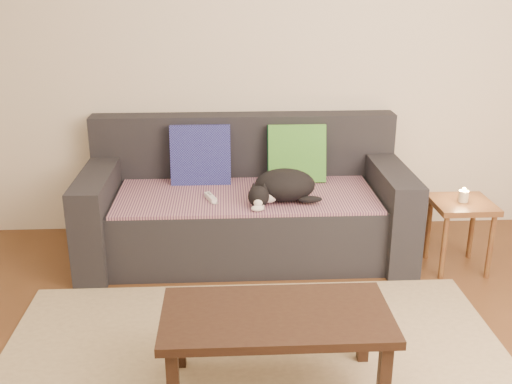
% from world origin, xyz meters
% --- Properties ---
extents(back_wall, '(4.50, 0.04, 2.60)m').
position_xyz_m(back_wall, '(0.00, 2.00, 1.30)').
color(back_wall, beige).
rests_on(back_wall, ground).
extents(sofa, '(2.10, 0.94, 0.87)m').
position_xyz_m(sofa, '(0.00, 1.57, 0.31)').
color(sofa, '#232328').
rests_on(sofa, ground).
extents(throw_blanket, '(1.66, 0.74, 0.02)m').
position_xyz_m(throw_blanket, '(0.00, 1.48, 0.43)').
color(throw_blanket, '#412546').
rests_on(throw_blanket, sofa).
extents(cushion_navy, '(0.40, 0.17, 0.41)m').
position_xyz_m(cushion_navy, '(-0.30, 1.74, 0.63)').
color(cushion_navy, '#181354').
rests_on(cushion_navy, throw_blanket).
extents(cushion_green, '(0.39, 0.18, 0.40)m').
position_xyz_m(cushion_green, '(0.35, 1.74, 0.63)').
color(cushion_green, '#0D5936').
rests_on(cushion_green, throw_blanket).
extents(cat, '(0.46, 0.34, 0.20)m').
position_xyz_m(cat, '(0.22, 1.34, 0.54)').
color(cat, black).
rests_on(cat, throw_blanket).
extents(wii_remote_a, '(0.08, 0.15, 0.03)m').
position_xyz_m(wii_remote_a, '(-0.23, 1.38, 0.46)').
color(wii_remote_a, white).
rests_on(wii_remote_a, throw_blanket).
extents(wii_remote_b, '(0.04, 0.15, 0.03)m').
position_xyz_m(wii_remote_b, '(0.08, 1.27, 0.46)').
color(wii_remote_b, white).
rests_on(wii_remote_b, throw_blanket).
extents(side_table, '(0.36, 0.36, 0.45)m').
position_xyz_m(side_table, '(1.33, 1.23, 0.37)').
color(side_table, brown).
rests_on(side_table, ground).
extents(candle, '(0.06, 0.06, 0.09)m').
position_xyz_m(candle, '(1.33, 1.23, 0.49)').
color(candle, beige).
rests_on(candle, side_table).
extents(rug, '(2.50, 1.80, 0.01)m').
position_xyz_m(rug, '(0.00, 0.15, 0.01)').
color(rug, tan).
rests_on(rug, ground).
extents(coffee_table, '(0.99, 0.50, 0.40)m').
position_xyz_m(coffee_table, '(0.08, 0.08, 0.35)').
color(coffee_table, black).
rests_on(coffee_table, rug).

